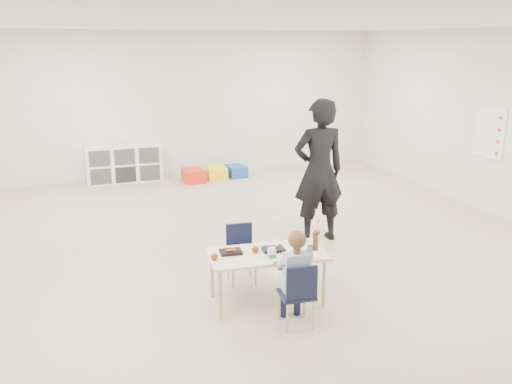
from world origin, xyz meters
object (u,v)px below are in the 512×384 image
object	(u,v)px
chair_near	(297,293)
adult	(319,171)
table	(267,277)
cubby_shelf	(124,164)
child	(297,275)

from	to	relation	value
chair_near	adult	xyz separation A→B (m)	(1.17, 2.02, 0.63)
table	adult	distance (m)	2.08
table	chair_near	size ratio (longest dim) A/B	1.89
table	adult	xyz separation A→B (m)	(1.27, 1.49, 0.68)
table	cubby_shelf	bearing A→B (deg)	104.03
chair_near	cubby_shelf	distance (m)	6.10
child	adult	distance (m)	2.38
chair_near	child	world-z (taller)	child
child	adult	bearing A→B (deg)	64.99
chair_near	child	size ratio (longest dim) A/B	0.63
cubby_shelf	adult	xyz separation A→B (m)	(2.14, -4.00, 0.61)
child	cubby_shelf	size ratio (longest dim) A/B	0.73
table	cubby_shelf	distance (m)	5.57
cubby_shelf	child	bearing A→B (deg)	-80.78
chair_near	adult	size ratio (longest dim) A/B	0.34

